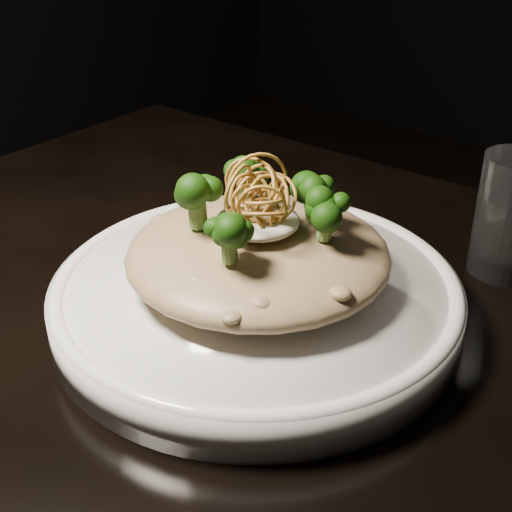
% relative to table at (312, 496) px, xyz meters
% --- Properties ---
extents(table, '(1.10, 0.80, 0.75)m').
position_rel_table_xyz_m(table, '(0.00, 0.00, 0.00)').
color(table, black).
rests_on(table, ground).
extents(plate, '(0.31, 0.31, 0.03)m').
position_rel_table_xyz_m(plate, '(-0.10, 0.06, 0.10)').
color(plate, white).
rests_on(plate, table).
extents(risotto, '(0.20, 0.20, 0.04)m').
position_rel_table_xyz_m(risotto, '(-0.10, 0.06, 0.14)').
color(risotto, brown).
rests_on(risotto, plate).
extents(broccoli, '(0.15, 0.15, 0.06)m').
position_rel_table_xyz_m(broccoli, '(-0.10, 0.06, 0.19)').
color(broccoli, black).
rests_on(broccoli, risotto).
extents(cheese, '(0.06, 0.06, 0.02)m').
position_rel_table_xyz_m(cheese, '(-0.10, 0.06, 0.17)').
color(cheese, white).
rests_on(cheese, risotto).
extents(shallots, '(0.06, 0.06, 0.04)m').
position_rel_table_xyz_m(shallots, '(-0.09, 0.06, 0.20)').
color(shallots, '#90591E').
rests_on(shallots, cheese).
extents(drinking_glass, '(0.08, 0.08, 0.11)m').
position_rel_table_xyz_m(drinking_glass, '(0.03, 0.25, 0.14)').
color(drinking_glass, silver).
rests_on(drinking_glass, table).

